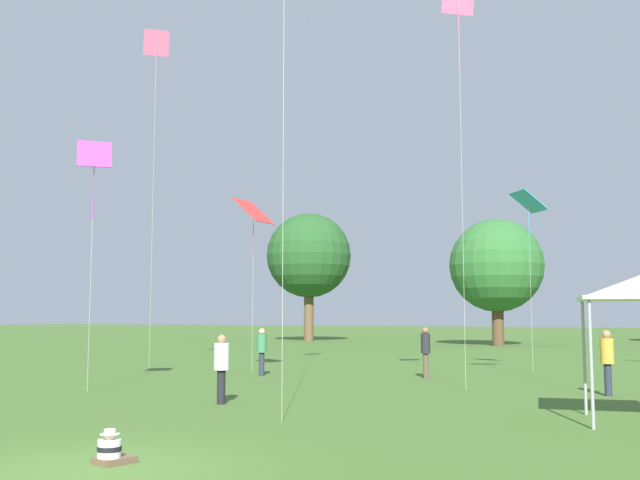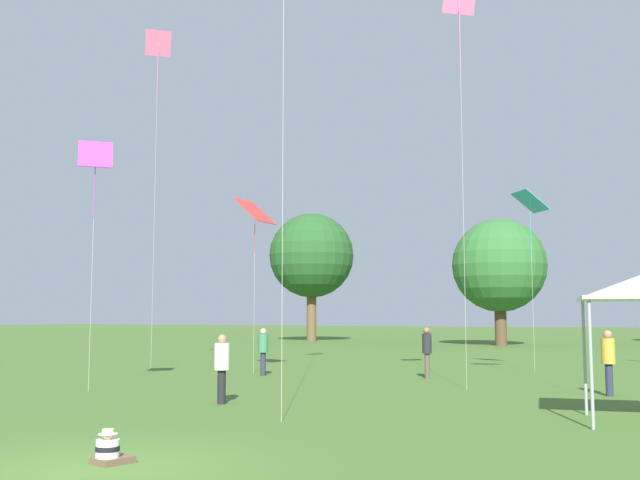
% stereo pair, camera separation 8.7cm
% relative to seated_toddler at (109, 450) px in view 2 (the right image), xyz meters
% --- Properties ---
extents(ground_plane, '(300.00, 300.00, 0.00)m').
position_rel_seated_toddler_xyz_m(ground_plane, '(0.07, -0.37, -0.20)').
color(ground_plane, '#426628').
extents(seated_toddler, '(0.55, 0.63, 0.53)m').
position_rel_seated_toddler_xyz_m(seated_toddler, '(0.00, 0.00, 0.00)').
color(seated_toddler, brown).
rests_on(seated_toddler, ground).
extents(person_standing_1, '(0.46, 0.46, 1.81)m').
position_rel_seated_toddler_xyz_m(person_standing_1, '(-0.70, 16.86, 0.89)').
color(person_standing_1, brown).
rests_on(person_standing_1, ground).
extents(person_standing_3, '(0.37, 0.37, 1.75)m').
position_rel_seated_toddler_xyz_m(person_standing_3, '(-6.58, 15.37, 0.84)').
color(person_standing_3, '#282D42').
rests_on(person_standing_3, ground).
extents(person_standing_4, '(0.54, 0.54, 1.74)m').
position_rel_seated_toddler_xyz_m(person_standing_4, '(-2.84, 7.14, 0.83)').
color(person_standing_4, black).
rests_on(person_standing_4, ground).
extents(person_standing_5, '(0.51, 0.51, 1.81)m').
position_rel_seated_toddler_xyz_m(person_standing_5, '(5.69, 13.52, 0.88)').
color(person_standing_5, '#282D42').
rests_on(person_standing_5, ground).
extents(kite_2, '(1.13, 1.49, 6.85)m').
position_rel_seated_toddler_xyz_m(kite_2, '(-7.54, 16.25, 6.08)').
color(kite_2, red).
rests_on(kite_2, ground).
extents(kite_4, '(1.12, 1.09, 14.79)m').
position_rel_seated_toddler_xyz_m(kite_4, '(-12.90, 16.64, 13.58)').
color(kite_4, pink).
rests_on(kite_4, ground).
extents(kite_5, '(1.08, 1.07, 7.52)m').
position_rel_seated_toddler_xyz_m(kite_5, '(-8.10, 7.99, 6.70)').
color(kite_5, '#B738C6').
rests_on(kite_5, ground).
extents(kite_8, '(1.63, 1.66, 7.19)m').
position_rel_seated_toddler_xyz_m(kite_8, '(2.15, 21.48, 6.49)').
color(kite_8, '#339EDB').
rests_on(kite_8, ground).
extents(kite_9, '(1.01, 0.90, 12.65)m').
position_rel_seated_toddler_xyz_m(kite_9, '(1.76, 13.19, 11.53)').
color(kite_9, pink).
rests_on(kite_9, ground).
extents(distant_tree_2, '(7.51, 7.51, 11.36)m').
position_rel_seated_toddler_xyz_m(distant_tree_2, '(-22.58, 50.17, 7.36)').
color(distant_tree_2, brown).
rests_on(distant_tree_2, ground).
extents(distant_tree_3, '(7.07, 7.07, 9.59)m').
position_rel_seated_toddler_xyz_m(distant_tree_3, '(-5.32, 47.76, 5.82)').
color(distant_tree_3, brown).
rests_on(distant_tree_3, ground).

